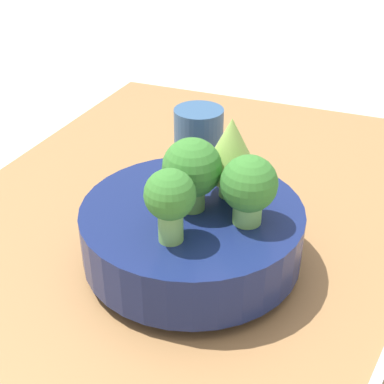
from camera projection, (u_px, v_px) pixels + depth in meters
ground_plane at (177, 289)px, 0.62m from camera, size 6.00×6.00×0.00m
table at (177, 278)px, 0.61m from camera, size 1.05×0.67×0.03m
bowl at (192, 232)px, 0.59m from camera, size 0.24×0.24×0.07m
broccoli_floret_front at (249, 187)px, 0.53m from camera, size 0.06×0.06×0.07m
broccoli_floret_left at (170, 199)px, 0.50m from camera, size 0.05×0.05×0.08m
romanesco_piece_near at (231, 149)px, 0.57m from camera, size 0.06×0.06×0.09m
broccoli_floret_center at (192, 170)px, 0.55m from camera, size 0.06×0.06×0.08m
cup at (199, 142)px, 0.77m from camera, size 0.07×0.07×0.10m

